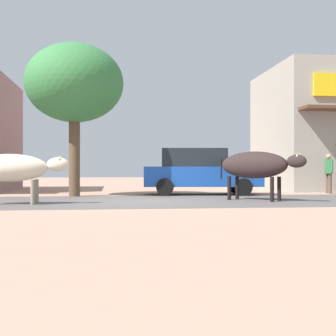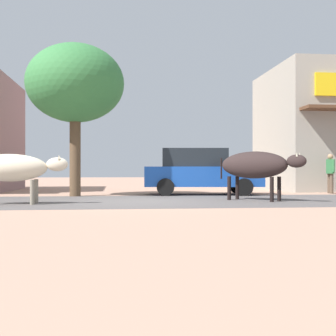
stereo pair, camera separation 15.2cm
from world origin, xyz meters
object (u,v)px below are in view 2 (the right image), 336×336
Objects in this scene: cow_far_dark at (256,165)px; pedestrian_by_shop at (330,171)px; roadside_tree at (75,84)px; cow_near_brown at (12,168)px; parked_hatchback_car at (200,171)px.

cow_far_dark is 5.32m from pedestrian_by_shop.
roadside_tree reaches higher than cow_near_brown.
pedestrian_by_shop reaches higher than cow_far_dark.
pedestrian_by_shop is at bearing 4.41° from roadside_tree.
roadside_tree is 2.30× the size of cow_far_dark.
pedestrian_by_shop is at bearing 1.95° from parked_hatchback_car.
parked_hatchback_car is 6.96m from cow_near_brown.
parked_hatchback_car reaches higher than pedestrian_by_shop.
cow_far_dark is (1.01, -3.37, 0.17)m from parked_hatchback_car.
parked_hatchback_car reaches higher than cow_far_dark.
pedestrian_by_shop is (10.65, 4.21, -0.07)m from cow_near_brown.
pedestrian_by_shop is (4.97, 0.17, 0.02)m from parked_hatchback_car.
cow_near_brown is 1.14× the size of cow_far_dark.
cow_near_brown is 6.71m from cow_far_dark.
roadside_tree is 5.29m from parked_hatchback_car.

